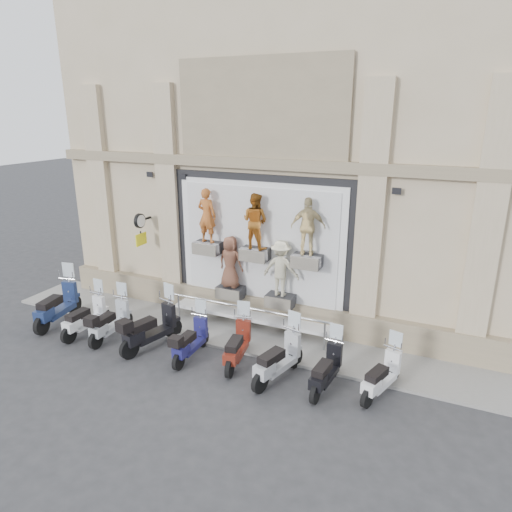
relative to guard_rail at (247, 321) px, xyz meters
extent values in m
plane|color=#313134|center=(0.00, -2.00, -0.47)|extent=(90.00, 90.00, 0.00)
cube|color=gray|center=(0.00, 0.10, -0.43)|extent=(16.00, 2.20, 0.08)
cube|color=black|center=(0.00, 0.96, 1.93)|extent=(5.60, 0.10, 4.30)
cube|color=white|center=(0.00, 0.90, 1.93)|extent=(5.10, 0.06, 3.90)
cube|color=white|center=(0.00, 0.86, 1.93)|extent=(4.70, 0.04, 3.60)
cube|color=white|center=(0.00, 0.55, -0.05)|extent=(5.10, 0.75, 0.10)
cube|color=#28282B|center=(-1.55, 0.59, 1.86)|extent=(0.80, 0.50, 0.35)
imported|color=#CE6A2B|center=(-1.55, 0.59, 2.84)|extent=(0.60, 0.41, 1.61)
cube|color=#28282B|center=(0.00, 0.59, 1.86)|extent=(0.80, 0.50, 0.35)
imported|color=brown|center=(0.00, 0.59, 2.82)|extent=(0.86, 0.72, 1.58)
cube|color=#28282B|center=(1.55, 0.59, 1.86)|extent=(0.80, 0.50, 0.35)
imported|color=tan|center=(1.55, 0.59, 2.82)|extent=(0.99, 0.59, 1.58)
cube|color=#28282B|center=(-0.80, 0.59, 0.56)|extent=(0.80, 0.50, 0.35)
imported|color=brown|center=(-0.80, 0.59, 1.51)|extent=(0.78, 0.53, 1.56)
cube|color=#28282B|center=(0.80, 0.59, 0.56)|extent=(0.80, 0.50, 0.35)
imported|color=beige|center=(0.80, 0.59, 1.54)|extent=(1.06, 0.63, 1.62)
cube|color=black|center=(-3.90, 0.72, 2.49)|extent=(0.06, 0.56, 0.06)
cylinder|color=black|center=(-3.90, 0.45, 2.49)|extent=(0.10, 0.46, 0.46)
cube|color=yellow|center=(-3.90, 0.45, 1.89)|extent=(0.04, 0.50, 0.38)
camera|label=1|loc=(5.13, -10.72, 5.78)|focal=32.00mm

